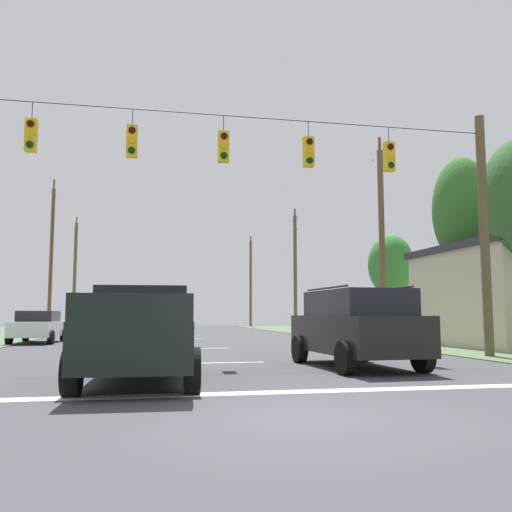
{
  "coord_description": "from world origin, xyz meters",
  "views": [
    {
      "loc": [
        -2.07,
        -7.32,
        1.37
      ],
      "look_at": [
        0.73,
        6.76,
        2.9
      ],
      "focal_mm": 38.35,
      "sensor_mm": 36.0,
      "label": 1
    }
  ],
  "objects_px": {
    "tree_roadside_left": "(391,265)",
    "utility_pole_distant_left": "(75,274)",
    "utility_pole_near_left": "(251,282)",
    "utility_pole_mid_right": "(382,241)",
    "utility_pole_distant_right": "(51,257)",
    "overhead_signal_span": "(222,208)",
    "distant_car_crossing_white": "(38,326)",
    "utility_pole_far_right": "(295,270)",
    "pickup_truck": "(141,334)",
    "suv_black": "(356,326)",
    "tree_roadside_right": "(463,212)"
  },
  "relations": [
    {
      "from": "suv_black",
      "to": "utility_pole_far_right",
      "type": "relative_size",
      "value": 0.49
    },
    {
      "from": "utility_pole_distant_left",
      "to": "overhead_signal_span",
      "type": "bearing_deg",
      "value": -77.42
    },
    {
      "from": "utility_pole_distant_left",
      "to": "tree_roadside_right",
      "type": "height_order",
      "value": "utility_pole_distant_left"
    },
    {
      "from": "tree_roadside_left",
      "to": "utility_pole_far_right",
      "type": "bearing_deg",
      "value": 95.92
    },
    {
      "from": "utility_pole_far_right",
      "to": "utility_pole_mid_right",
      "type": "bearing_deg",
      "value": -89.96
    },
    {
      "from": "overhead_signal_span",
      "to": "utility_pole_distant_left",
      "type": "xyz_separation_m",
      "value": [
        -9.5,
        42.6,
        0.99
      ]
    },
    {
      "from": "distant_car_crossing_white",
      "to": "utility_pole_near_left",
      "type": "xyz_separation_m",
      "value": [
        16.38,
        32.04,
        4.17
      ]
    },
    {
      "from": "utility_pole_mid_right",
      "to": "utility_pole_distant_left",
      "type": "xyz_separation_m",
      "value": [
        -19.1,
        32.67,
        0.43
      ]
    },
    {
      "from": "utility_pole_mid_right",
      "to": "utility_pole_distant_right",
      "type": "bearing_deg",
      "value": 137.33
    },
    {
      "from": "distant_car_crossing_white",
      "to": "utility_pole_distant_left",
      "type": "height_order",
      "value": "utility_pole_distant_left"
    },
    {
      "from": "overhead_signal_span",
      "to": "utility_pole_far_right",
      "type": "distance_m",
      "value": 28.3
    },
    {
      "from": "suv_black",
      "to": "utility_pole_far_right",
      "type": "height_order",
      "value": "utility_pole_far_right"
    },
    {
      "from": "pickup_truck",
      "to": "tree_roadside_right",
      "type": "xyz_separation_m",
      "value": [
        13.99,
        10.39,
        4.98
      ]
    },
    {
      "from": "utility_pole_distant_right",
      "to": "tree_roadside_left",
      "type": "relative_size",
      "value": 2.01
    },
    {
      "from": "pickup_truck",
      "to": "utility_pole_mid_right",
      "type": "distance_m",
      "value": 19.02
    },
    {
      "from": "overhead_signal_span",
      "to": "utility_pole_distant_right",
      "type": "xyz_separation_m",
      "value": [
        -9.33,
        27.38,
        1.15
      ]
    },
    {
      "from": "pickup_truck",
      "to": "tree_roadside_right",
      "type": "relative_size",
      "value": 0.65
    },
    {
      "from": "utility_pole_mid_right",
      "to": "utility_pole_near_left",
      "type": "bearing_deg",
      "value": 90.73
    },
    {
      "from": "utility_pole_mid_right",
      "to": "tree_roadside_right",
      "type": "height_order",
      "value": "utility_pole_mid_right"
    },
    {
      "from": "tree_roadside_left",
      "to": "utility_pole_distant_left",
      "type": "bearing_deg",
      "value": 124.05
    },
    {
      "from": "utility_pole_far_right",
      "to": "tree_roadside_left",
      "type": "height_order",
      "value": "utility_pole_far_right"
    },
    {
      "from": "utility_pole_far_right",
      "to": "tree_roadside_left",
      "type": "xyz_separation_m",
      "value": [
        1.5,
        -14.49,
        -0.9
      ]
    },
    {
      "from": "distant_car_crossing_white",
      "to": "utility_pole_distant_left",
      "type": "xyz_separation_m",
      "value": [
        -2.29,
        30.76,
        4.73
      ]
    },
    {
      "from": "utility_pole_distant_right",
      "to": "tree_roadside_left",
      "type": "bearing_deg",
      "value": -36.74
    },
    {
      "from": "tree_roadside_left",
      "to": "pickup_truck",
      "type": "bearing_deg",
      "value": -128.91
    },
    {
      "from": "utility_pole_mid_right",
      "to": "utility_pole_distant_right",
      "type": "distance_m",
      "value": 25.75
    },
    {
      "from": "utility_pole_far_right",
      "to": "utility_pole_distant_left",
      "type": "distance_m",
      "value": 24.9
    },
    {
      "from": "suv_black",
      "to": "utility_pole_near_left",
      "type": "relative_size",
      "value": 0.48
    },
    {
      "from": "utility_pole_distant_right",
      "to": "suv_black",
      "type": "bearing_deg",
      "value": -67.21
    },
    {
      "from": "utility_pole_far_right",
      "to": "utility_pole_distant_right",
      "type": "relative_size",
      "value": 0.85
    },
    {
      "from": "distant_car_crossing_white",
      "to": "tree_roadside_right",
      "type": "bearing_deg",
      "value": -17.11
    },
    {
      "from": "distant_car_crossing_white",
      "to": "utility_pole_distant_right",
      "type": "height_order",
      "value": "utility_pole_distant_right"
    },
    {
      "from": "suv_black",
      "to": "utility_pole_mid_right",
      "type": "height_order",
      "value": "utility_pole_mid_right"
    },
    {
      "from": "utility_pole_distant_right",
      "to": "overhead_signal_span",
      "type": "bearing_deg",
      "value": -71.17
    },
    {
      "from": "pickup_truck",
      "to": "tree_roadside_right",
      "type": "distance_m",
      "value": 18.12
    },
    {
      "from": "utility_pole_far_right",
      "to": "tree_roadside_left",
      "type": "bearing_deg",
      "value": -84.08
    },
    {
      "from": "overhead_signal_span",
      "to": "distant_car_crossing_white",
      "type": "xyz_separation_m",
      "value": [
        -7.21,
        11.84,
        -3.74
      ]
    },
    {
      "from": "suv_black",
      "to": "utility_pole_distant_left",
      "type": "bearing_deg",
      "value": 105.75
    },
    {
      "from": "utility_pole_near_left",
      "to": "overhead_signal_span",
      "type": "bearing_deg",
      "value": -101.8
    },
    {
      "from": "tree_roadside_right",
      "to": "utility_pole_near_left",
      "type": "bearing_deg",
      "value": 93.9
    },
    {
      "from": "pickup_truck",
      "to": "tree_roadside_right",
      "type": "bearing_deg",
      "value": 36.6
    },
    {
      "from": "overhead_signal_span",
      "to": "tree_roadside_left",
      "type": "bearing_deg",
      "value": 47.58
    },
    {
      "from": "utility_pole_mid_right",
      "to": "distant_car_crossing_white",
      "type": "bearing_deg",
      "value": 173.5
    },
    {
      "from": "pickup_truck",
      "to": "suv_black",
      "type": "xyz_separation_m",
      "value": [
        5.44,
        1.92,
        0.09
      ]
    },
    {
      "from": "suv_black",
      "to": "utility_pole_near_left",
      "type": "bearing_deg",
      "value": 82.67
    },
    {
      "from": "tree_roadside_right",
      "to": "tree_roadside_left",
      "type": "distance_m",
      "value": 6.45
    },
    {
      "from": "suv_black",
      "to": "utility_pole_near_left",
      "type": "xyz_separation_m",
      "value": [
        5.96,
        46.34,
        3.9
      ]
    },
    {
      "from": "overhead_signal_span",
      "to": "distant_car_crossing_white",
      "type": "height_order",
      "value": "overhead_signal_span"
    },
    {
      "from": "overhead_signal_span",
      "to": "utility_pole_distant_right",
      "type": "relative_size",
      "value": 1.52
    },
    {
      "from": "utility_pole_near_left",
      "to": "utility_pole_mid_right",
      "type": "bearing_deg",
      "value": -89.27
    }
  ]
}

